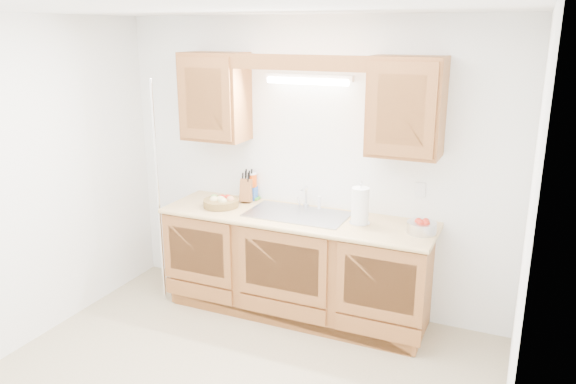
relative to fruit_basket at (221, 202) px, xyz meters
The scene contains 17 objects.
room 1.37m from the fruit_basket, 58.75° to the right, with size 3.52×3.50×2.50m.
base_cabinets 0.86m from the fruit_basket, ahead, with size 2.20×0.60×0.86m, color #9C5D2D.
countertop 0.70m from the fruit_basket, ahead, with size 2.30×0.63×0.04m, color #DEBC74.
upper_cabinet_left 0.91m from the fruit_basket, 125.45° to the left, with size 0.55×0.33×0.75m, color #9C5D2D.
upper_cabinet_right 1.77m from the fruit_basket, ahead, with size 0.55×0.33×0.75m, color #9C5D2D.
valance 1.39m from the fruit_basket, ahead, with size 2.20×0.05×0.12m, color #9C5D2D.
fluorescent_fixture 1.29m from the fruit_basket, 21.33° to the left, with size 0.76×0.08×0.08m.
sink 0.71m from the fruit_basket, ahead, with size 0.84×0.46×0.36m.
wire_shelf_pole 0.55m from the fruit_basket, 157.36° to the right, with size 0.03×0.03×2.00m, color silver.
outlet_plate 1.69m from the fruit_basket, 11.89° to the left, with size 0.08×0.01×0.12m, color white.
fruit_basket is the anchor object (origin of this frame).
knife_block 0.27m from the fruit_basket, 60.23° to the left, with size 0.14×0.19×0.30m.
orange_canister 0.34m from the fruit_basket, 62.21° to the left, with size 0.10×0.10×0.25m.
soap_bottle 0.33m from the fruit_basket, 61.57° to the left, with size 0.08×0.08×0.18m, color blue.
sponge 0.33m from the fruit_basket, 62.21° to the left, with size 0.13×0.08×0.03m.
paper_towel 1.24m from the fruit_basket, ahead, with size 0.17×0.17×0.35m.
apple_bowl 1.73m from the fruit_basket, ahead, with size 0.25×0.25×0.12m.
Camera 1 is at (1.72, -2.88, 2.39)m, focal length 35.00 mm.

